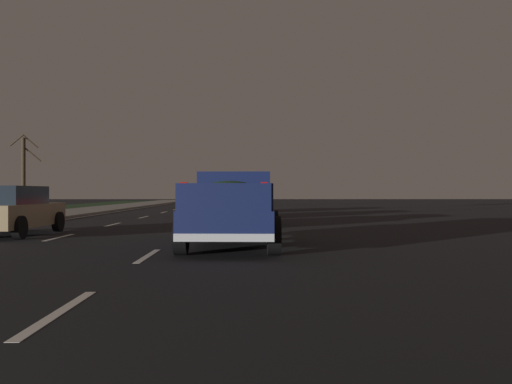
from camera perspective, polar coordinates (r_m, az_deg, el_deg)
The scene contains 9 objects.
ground at distance 28.93m, azimuth -8.55°, elevation -2.68°, with size 144.00×144.00×0.00m, color black.
sidewalk_shoulder at distance 30.83m, azimuth -22.42°, elevation -2.41°, with size 108.00×4.00×0.12m, color gray.
lane_markings at distance 32.40m, azimuth -13.27°, elevation -2.39°, with size 108.00×7.04×0.01m.
pickup_truck at distance 13.23m, azimuth -2.47°, elevation -1.62°, with size 5.49×2.42×1.87m.
sedan_green at distance 21.31m, azimuth -1.42°, elevation -1.53°, with size 4.43×2.08×1.54m.
sedan_tan at distance 18.17m, azimuth -24.89°, elevation -1.80°, with size 4.42×2.05×1.54m.
sedan_silver at distance 36.07m, azimuth -1.30°, elevation -0.90°, with size 4.44×2.09×1.54m.
sedan_red at distance 28.10m, azimuth -1.61°, elevation -1.16°, with size 4.45×2.10×1.54m.
bare_tree_far at distance 40.57m, azimuth -23.71°, elevation 2.01°, with size 1.08×2.10×5.41m.
Camera 1 is at (-1.64, -3.88, 1.35)m, focal length 37.17 mm.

